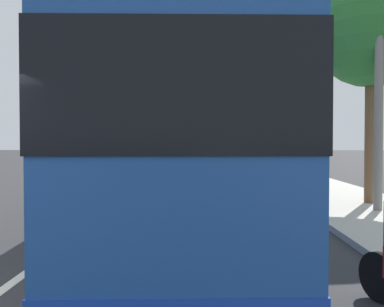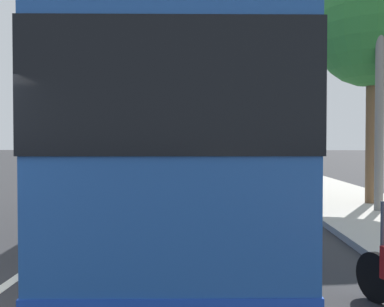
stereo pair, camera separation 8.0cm
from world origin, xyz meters
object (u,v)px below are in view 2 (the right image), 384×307
object	(u,v)px
roadside_tree_mid_block	(372,31)
utility_pole	(380,64)
coach_bus	(180,142)
car_behind_bus	(205,156)
car_oncoming	(198,162)

from	to	relation	value
roadside_tree_mid_block	utility_pole	world-z (taller)	utility_pole
coach_bus	car_behind_bus	bearing A→B (deg)	-3.38
car_oncoming	utility_pole	bearing A→B (deg)	-157.97
coach_bus	utility_pole	size ratio (longest dim) A/B	1.41
car_oncoming	car_behind_bus	xyz separation A→B (m)	(12.26, -0.33, 0.00)
coach_bus	roadside_tree_mid_block	world-z (taller)	roadside_tree_mid_block
car_behind_bus	roadside_tree_mid_block	world-z (taller)	roadside_tree_mid_block
roadside_tree_mid_block	coach_bus	bearing A→B (deg)	127.56
car_oncoming	roadside_tree_mid_block	bearing A→B (deg)	-155.18
car_oncoming	roadside_tree_mid_block	xyz separation A→B (m)	(-14.29, -5.57, 4.59)
car_oncoming	utility_pole	world-z (taller)	utility_pole
car_behind_bus	car_oncoming	bearing A→B (deg)	176.18
roadside_tree_mid_block	utility_pole	size ratio (longest dim) A/B	0.87
coach_bus	utility_pole	distance (m)	6.19
coach_bus	car_behind_bus	size ratio (longest dim) A/B	2.52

